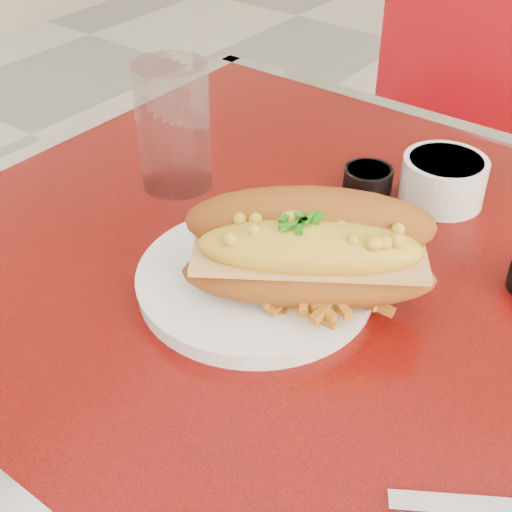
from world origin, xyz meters
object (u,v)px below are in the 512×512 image
Objects in this scene: dinner_plate at (256,279)px; water_tumbler at (174,126)px; fork at (321,271)px; gravy_ramekin at (443,179)px; sauce_cup_left at (368,179)px; mac_hoagie at (309,249)px; diner_table at (422,421)px.

dinner_plate is 1.87× the size of water_tumbler.
gravy_ramekin reaches higher than fork.
sauce_cup_left is at bearing 32.78° from water_tumbler.
fork is 0.20m from sauce_cup_left.
sauce_cup_left is (-0.06, 0.19, -0.00)m from fork.
fork is 0.87× the size of water_tumbler.
fork is at bearing -96.43° from gravy_ramekin.
sauce_cup_left reaches higher than dinner_plate.
mac_hoagie is (0.05, 0.01, 0.05)m from dinner_plate.
water_tumbler is (-0.29, -0.17, 0.05)m from gravy_ramekin.
dinner_plate reaches higher than diner_table.
dinner_plate is at bearing -88.26° from sauce_cup_left.
fork is 0.23m from gravy_ramekin.
diner_table is 7.79× the size of water_tumbler.
gravy_ramekin is at bearing 74.45° from dinner_plate.
mac_hoagie is 1.72× the size of water_tumbler.
gravy_ramekin is at bearing 117.13° from diner_table.
diner_table is 4.17× the size of dinner_plate.
dinner_plate is 0.25m from water_tumbler.
gravy_ramekin reaches higher than diner_table.
water_tumbler reaches higher than sauce_cup_left.
mac_hoagie is 0.26m from gravy_ramekin.
water_tumbler is at bearing 65.93° from fork.
mac_hoagie reaches higher than gravy_ramekin.
diner_table is 0.45m from water_tumbler.
mac_hoagie is 3.38× the size of sauce_cup_left.
water_tumbler reaches higher than dinner_plate.
diner_table is at bearing -4.01° from water_tumbler.
gravy_ramekin is (0.03, 0.23, 0.01)m from fork.
dinner_plate is 0.08m from mac_hoagie.
mac_hoagie is 0.24m from sauce_cup_left.
water_tumbler is (-0.21, 0.11, 0.07)m from dinner_plate.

